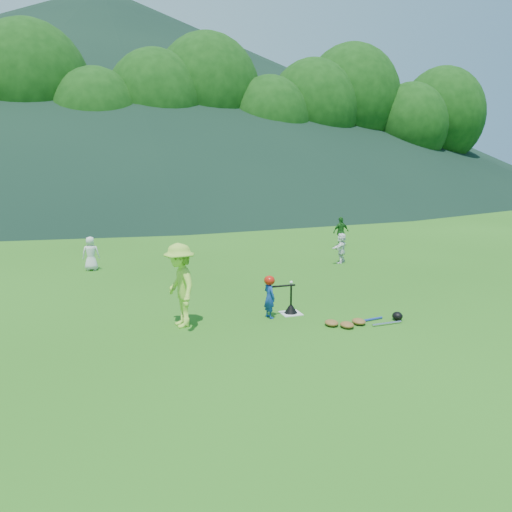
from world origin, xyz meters
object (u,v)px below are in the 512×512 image
(adult_coach, at_px, (180,285))
(equipment_pile, at_px, (359,321))
(batting_tee, at_px, (291,308))
(batter_child, at_px, (269,297))
(fielder_d, at_px, (341,248))
(home_plate, at_px, (291,313))
(fielder_c, at_px, (341,232))
(fielder_a, at_px, (91,254))

(adult_coach, relative_size, equipment_pile, 0.99)
(equipment_pile, bearing_deg, batting_tee, 132.89)
(batter_child, distance_m, fielder_d, 6.69)
(batter_child, height_order, equipment_pile, batter_child)
(fielder_d, distance_m, batting_tee, 6.25)
(home_plate, distance_m, batter_child, 0.74)
(home_plate, distance_m, batting_tee, 0.12)
(home_plate, bearing_deg, batter_child, -168.71)
(adult_coach, bearing_deg, batting_tee, 84.10)
(fielder_c, bearing_deg, adult_coach, 38.33)
(adult_coach, bearing_deg, batter_child, 81.12)
(batter_child, bearing_deg, home_plate, -92.05)
(home_plate, bearing_deg, adult_coach, -178.89)
(home_plate, relative_size, fielder_d, 0.43)
(batter_child, bearing_deg, adult_coach, 74.78)
(fielder_a, bearing_deg, fielder_d, 176.37)
(batter_child, xyz_separation_m, batting_tee, (0.57, 0.11, -0.34))
(home_plate, distance_m, fielder_c, 9.60)
(batter_child, bearing_deg, batting_tee, -92.05)
(home_plate, xyz_separation_m, fielder_a, (-4.27, 6.36, 0.54))
(batter_child, xyz_separation_m, fielder_d, (4.46, 4.99, 0.05))
(fielder_a, height_order, batting_tee, fielder_a)
(batting_tee, relative_size, equipment_pile, 0.38)
(adult_coach, xyz_separation_m, fielder_c, (8.02, 7.91, -0.28))
(equipment_pile, bearing_deg, fielder_c, 64.13)
(fielder_a, bearing_deg, home_plate, 130.59)
(equipment_pile, bearing_deg, adult_coach, 162.76)
(fielder_a, height_order, fielder_c, fielder_c)
(fielder_c, distance_m, equipment_pile, 10.07)
(batter_child, height_order, fielder_a, fielder_a)
(batter_child, distance_m, fielder_a, 7.46)
(fielder_c, bearing_deg, fielder_d, 55.76)
(adult_coach, relative_size, fielder_c, 1.46)
(adult_coach, relative_size, fielder_a, 1.63)
(fielder_c, distance_m, batting_tee, 9.60)
(fielder_d, bearing_deg, home_plate, 10.50)
(adult_coach, xyz_separation_m, fielder_a, (-1.73, 6.41, -0.34))
(fielder_d, xyz_separation_m, batting_tee, (-3.89, -4.87, -0.39))
(fielder_c, bearing_deg, home_plate, 48.85)
(fielder_c, bearing_deg, batting_tee, 48.85)
(batting_tee, bearing_deg, fielder_c, 55.13)
(home_plate, bearing_deg, fielder_c, 55.13)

